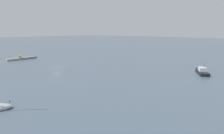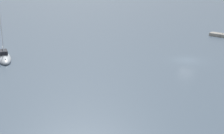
{
  "view_description": "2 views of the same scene",
  "coord_description": "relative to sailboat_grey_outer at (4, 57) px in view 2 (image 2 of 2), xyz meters",
  "views": [
    {
      "loc": [
        30.75,
        47.17,
        10.4
      ],
      "look_at": [
        -3.14,
        18.18,
        1.8
      ],
      "focal_mm": 30.84,
      "sensor_mm": 36.0,
      "label": 1
    },
    {
      "loc": [
        -23.64,
        48.75,
        15.58
      ],
      "look_at": [
        1.34,
        18.2,
        3.03
      ],
      "focal_mm": 52.62,
      "sensor_mm": 36.0,
      "label": 2
    }
  ],
  "objects": [
    {
      "name": "ground_plane",
      "position": [
        -24.17,
        -19.11,
        -0.37
      ],
      "size": [
        500.0,
        500.0,
        0.0
      ],
      "primitive_type": "plane",
      "color": "#475666"
    },
    {
      "name": "sailboat_grey_outer",
      "position": [
        0.0,
        0.0,
        0.0
      ],
      "size": [
        7.68,
        5.51,
        9.87
      ],
      "rotation": [
        0.0,
        0.0,
        1.07
      ],
      "color": "#ADB2B7",
      "rests_on": "ground_plane"
    }
  ]
}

